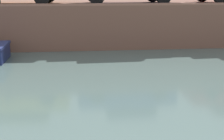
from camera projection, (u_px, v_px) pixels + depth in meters
name	position (u px, v px, depth m)	size (l,w,h in m)	color
ground_plane	(106.00, 98.00, 7.18)	(400.00, 400.00, 0.00)	#4C605B
far_quay_wall	(92.00, 20.00, 14.89)	(60.00, 6.00, 1.74)	brown
far_wall_coping	(94.00, 4.00, 11.88)	(60.00, 0.24, 0.08)	#925F4C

